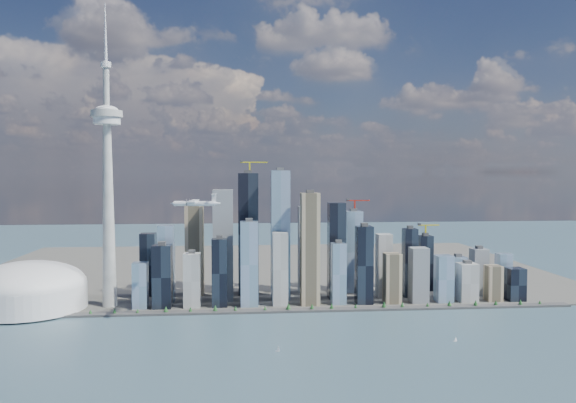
{
  "coord_description": "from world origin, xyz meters",
  "views": [
    {
      "loc": [
        -61.76,
        -736.92,
        249.49
      ],
      "look_at": [
        25.57,
        260.0,
        197.04
      ],
      "focal_mm": 35.0,
      "sensor_mm": 36.0,
      "label": 1
    }
  ],
  "objects": [
    {
      "name": "dome_stadium",
      "position": [
        -440.0,
        300.0,
        39.44
      ],
      "size": [
        200.0,
        200.0,
        86.0
      ],
      "color": "silver",
      "rests_on": "land"
    },
    {
      "name": "seawall",
      "position": [
        0.0,
        250.0,
        2.0
      ],
      "size": [
        1100.0,
        22.0,
        4.0
      ],
      "primitive_type": "cube",
      "color": "#383838",
      "rests_on": "ground"
    },
    {
      "name": "shoreline_trees",
      "position": [
        0.0,
        250.0,
        8.78
      ],
      "size": [
        960.53,
        7.2,
        8.8
      ],
      "color": "#3F2D1E",
      "rests_on": "seawall"
    },
    {
      "name": "sailboat_west",
      "position": [
        -8.66,
        29.47,
        2.95
      ],
      "size": [
        6.44,
        3.89,
        9.19
      ],
      "rotation": [
        0.0,
        0.0,
        -0.41
      ],
      "color": "silver",
      "rests_on": "ground"
    },
    {
      "name": "skyscraper_cluster",
      "position": [
        59.61,
        336.82,
        84.19
      ],
      "size": [
        736.0,
        142.0,
        270.45
      ],
      "color": "black",
      "rests_on": "land"
    },
    {
      "name": "land",
      "position": [
        0.0,
        700.0,
        1.5
      ],
      "size": [
        1400.0,
        900.0,
        3.0
      ],
      "primitive_type": "cube",
      "color": "#4C4C47",
      "rests_on": "ground"
    },
    {
      "name": "sailboat_east",
      "position": [
        255.42,
        52.92,
        2.63
      ],
      "size": [
        5.89,
        1.69,
        8.2
      ],
      "rotation": [
        0.0,
        0.0,
        0.03
      ],
      "color": "silver",
      "rests_on": "ground"
    },
    {
      "name": "airplane",
      "position": [
        -131.21,
        164.17,
        200.67
      ],
      "size": [
        80.02,
        70.83,
        19.5
      ],
      "rotation": [
        0.0,
        0.0,
        -0.09
      ],
      "color": "white",
      "rests_on": "ground"
    },
    {
      "name": "needle_tower",
      "position": [
        -300.0,
        310.0,
        235.84
      ],
      "size": [
        56.0,
        56.0,
        550.5
      ],
      "color": "gray",
      "rests_on": "land"
    },
    {
      "name": "ground",
      "position": [
        0.0,
        0.0,
        0.0
      ],
      "size": [
        4000.0,
        4000.0,
        0.0
      ],
      "primitive_type": "plane",
      "color": "#36525F",
      "rests_on": "ground"
    }
  ]
}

